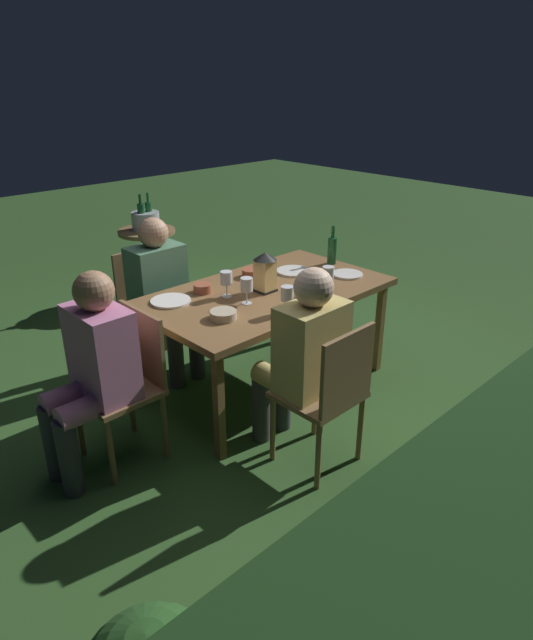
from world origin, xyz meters
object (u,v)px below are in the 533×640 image
wine_glass_c (328,274)px  side_table (149,253)px  bowl_salad (251,273)px  plate_c (171,301)px  person_in_green (163,291)px  person_in_pink (92,367)px  dining_table (266,298)px  chair_side_left_b (149,303)px  wine_glass_d (287,295)px  chair_side_right_b (328,391)px  bowl_dip (223,314)px  plate_a (347,274)px  chair_head_far (128,379)px  lantern_centerpiece (265,270)px  green_bottle_on_table (332,250)px  ice_bucket (146,219)px  person_in_mustard (302,354)px  plate_b (293,271)px  bowl_bread (309,298)px  wine_glass_a (226,279)px  bowl_olives (203,288)px  wine_glass_b (247,286)px

wine_glass_c → side_table: bearing=-92.2°
bowl_salad → side_table: bearing=-98.4°
side_table → plate_c: bearing=61.7°
person_in_green → person_in_pink: size_ratio=1.00×
dining_table → chair_side_left_b: 0.96m
chair_side_left_b → plate_c: 0.68m
dining_table → wine_glass_d: size_ratio=9.79×
wine_glass_c → wine_glass_d: bearing=8.4°
chair_side_right_b → bowl_dip: chair_side_right_b is taller
wine_glass_c → plate_c: (0.86, -0.56, -0.11)m
plate_a → chair_head_far: bearing=-6.4°
lantern_centerpiece → plate_a: 0.68m
chair_side_right_b → plate_c: bearing=-79.5°
bowl_salad → dining_table: bearing=68.4°
lantern_centerpiece → green_bottle_on_table: size_ratio=0.91×
ice_bucket → person_in_mustard: bearing=74.7°
plate_c → bowl_dip: bearing=99.8°
plate_a → plate_b: 0.39m
person_in_green → ice_bucket: (-0.74, -1.35, 0.15)m
chair_side_left_b → chair_head_far: bearing=50.9°
person_in_green → wine_glass_d: size_ratio=6.80×
plate_c → bowl_bread: bearing=136.7°
plate_a → plate_c: bearing=-20.9°
bowl_bread → green_bottle_on_table: bearing=-150.3°
wine_glass_a → bowl_bread: (-0.32, 0.43, -0.10)m
green_bottle_on_table → dining_table: bearing=4.6°
person_in_pink → wine_glass_a: size_ratio=6.80×
person_in_green → bowl_dip: (0.13, 0.83, 0.12)m
chair_side_right_b → wine_glass_a: (-0.11, -0.96, 0.36)m
wine_glass_c → plate_a: 0.37m
wine_glass_c → chair_side_left_b: bearing=-60.9°
plate_c → bowl_olives: bearing=178.7°
chair_head_far → wine_glass_a: bearing=-173.4°
chair_side_left_b → side_table: 1.37m
dining_table → side_table: bearing=-100.2°
chair_side_right_b → plate_a: 1.22m
chair_side_right_b → person_in_pink: size_ratio=0.76×
wine_glass_b → bowl_salad: size_ratio=1.30×
bowl_bread → wine_glass_a: bearing=-53.3°
green_bottle_on_table → ice_bucket: ice_bucket is taller
chair_side_right_b → person_in_pink: 1.26m
wine_glass_d → bowl_bread: wine_glass_d is taller
plate_a → plate_c: same height
chair_side_left_b → bowl_bread: 1.30m
wine_glass_a → plate_a: size_ratio=0.78×
wine_glass_b → plate_a: size_ratio=0.78×
ice_bucket → chair_side_left_b: bearing=57.4°
chair_head_far → plate_c: bearing=-151.7°
wine_glass_b → bowl_olives: bearing=-77.0°
chair_side_left_b → wine_glass_a: size_ratio=5.15×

